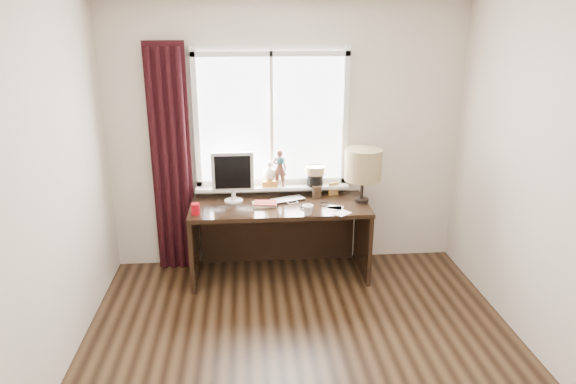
{
  "coord_description": "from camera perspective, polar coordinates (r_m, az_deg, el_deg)",
  "views": [
    {
      "loc": [
        -0.41,
        -2.97,
        2.43
      ],
      "look_at": [
        -0.05,
        1.25,
        1.0
      ],
      "focal_mm": 32.0,
      "sensor_mm": 36.0,
      "label": 1
    }
  ],
  "objects": [
    {
      "name": "desk",
      "position": [
        5.09,
        -1.02,
        -3.58
      ],
      "size": [
        1.7,
        0.7,
        0.75
      ],
      "color": "black",
      "rests_on": "floor"
    },
    {
      "name": "laptop",
      "position": [
        4.99,
        -0.02,
        -0.86
      ],
      "size": [
        0.38,
        0.31,
        0.03
      ],
      "primitive_type": "imported",
      "rotation": [
        0.0,
        0.0,
        0.36
      ],
      "color": "silver",
      "rests_on": "desk"
    },
    {
      "name": "mug",
      "position": [
        4.63,
        2.22,
        -1.97
      ],
      "size": [
        0.13,
        0.12,
        0.1
      ],
      "primitive_type": "imported",
      "rotation": [
        0.0,
        0.0,
        0.36
      ],
      "color": "white",
      "rests_on": "desk"
    },
    {
      "name": "icon_frame",
      "position": [
        5.16,
        5.07,
        0.34
      ],
      "size": [
        0.1,
        0.04,
        0.13
      ],
      "color": "gold",
      "rests_on": "desk"
    },
    {
      "name": "notebook_stack",
      "position": [
        4.88,
        -2.61,
        -1.32
      ],
      "size": [
        0.24,
        0.18,
        0.03
      ],
      "color": "beige",
      "rests_on": "desk"
    },
    {
      "name": "desk_cables",
      "position": [
        4.89,
        1.93,
        -1.41
      ],
      "size": [
        0.53,
        0.43,
        0.01
      ],
      "color": "black",
      "rests_on": "desk"
    },
    {
      "name": "table_lamp",
      "position": [
        4.92,
        8.35,
        2.94
      ],
      "size": [
        0.35,
        0.35,
        0.52
      ],
      "color": "black",
      "rests_on": "desk"
    },
    {
      "name": "curtain",
      "position": [
        5.1,
        -12.85,
        3.25
      ],
      "size": [
        0.38,
        0.09,
        2.25
      ],
      "color": "black",
      "rests_on": "floor"
    },
    {
      "name": "monitor",
      "position": [
        4.92,
        -6.16,
        2.0
      ],
      "size": [
        0.4,
        0.18,
        0.49
      ],
      "color": "beige",
      "rests_on": "desk"
    },
    {
      "name": "window",
      "position": [
        5.05,
        -1.68,
        5.79
      ],
      "size": [
        1.52,
        0.22,
        1.4
      ],
      "color": "white",
      "rests_on": "ground"
    },
    {
      "name": "wall_left",
      "position": [
        3.45,
        -27.44,
        -2.65
      ],
      "size": [
        0.0,
        4.0,
        2.6
      ],
      "primitive_type": "cube",
      "rotation": [
        1.57,
        0.0,
        1.57
      ],
      "color": "beige",
      "rests_on": "ground"
    },
    {
      "name": "floor",
      "position": [
        3.86,
        2.46,
        -20.38
      ],
      "size": [
        3.5,
        4.0,
        0.0
      ],
      "primitive_type": "cube",
      "color": "#412B19",
      "rests_on": "ground"
    },
    {
      "name": "brush_holder",
      "position": [
        5.08,
        3.22,
        0.04
      ],
      "size": [
        0.09,
        0.09,
        0.25
      ],
      "color": "black",
      "rests_on": "desk"
    },
    {
      "name": "wall_back",
      "position": [
        5.12,
        -0.15,
        5.89
      ],
      "size": [
        3.5,
        0.0,
        2.6
      ],
      "primitive_type": "cube",
      "rotation": [
        1.57,
        0.0,
        0.0
      ],
      "color": "beige",
      "rests_on": "ground"
    },
    {
      "name": "loose_papers",
      "position": [
        4.79,
        5.47,
        -1.96
      ],
      "size": [
        0.23,
        0.33,
        0.0
      ],
      "color": "white",
      "rests_on": "desk"
    },
    {
      "name": "red_cup",
      "position": [
        4.71,
        -10.23,
        -1.88
      ],
      "size": [
        0.08,
        0.08,
        0.1
      ],
      "primitive_type": "cylinder",
      "color": "#9E050F",
      "rests_on": "desk"
    }
  ]
}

